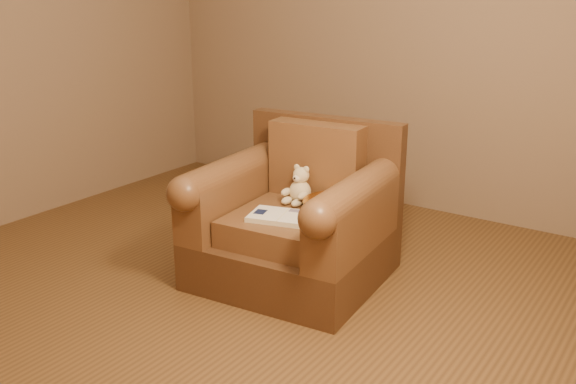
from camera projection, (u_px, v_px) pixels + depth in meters
The scene contains 5 objects.
floor at pixel (221, 285), 3.85m from camera, with size 4.00×4.00×0.00m, color brown.
armchair at pixel (296, 220), 3.88m from camera, with size 1.11×1.07×0.93m.
teddy_bear at pixel (299, 188), 3.91m from camera, with size 0.17×0.19×0.24m.
guidebook at pixel (283, 217), 3.65m from camera, with size 0.43×0.32×0.03m.
side_table at pixel (334, 239), 3.79m from camera, with size 0.38×0.38×0.53m.
Camera 1 is at (2.30, -2.65, 1.73)m, focal length 40.00 mm.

